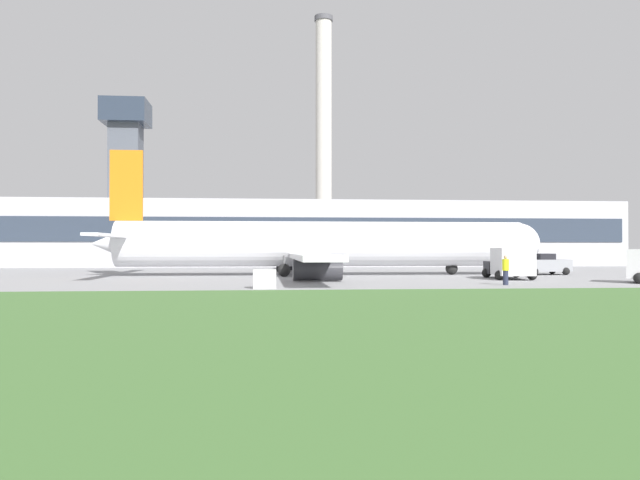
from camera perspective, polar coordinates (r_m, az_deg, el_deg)
ground_plane at (r=50.49m, az=-3.12°, el=-3.27°), size 400.00×400.00×0.00m
grass_strip at (r=14.21m, az=2.78°, el=-9.70°), size 240.00×37.00×0.06m
terminal_building at (r=79.77m, az=-4.39°, el=0.71°), size 85.95×14.28×20.65m
smokestack_left at (r=117.98m, az=0.33°, el=9.39°), size 3.45×3.45×45.65m
airplane at (r=51.15m, az=-0.25°, el=-0.43°), size 37.01×35.83×10.06m
pushback_tug at (r=55.39m, az=19.76°, el=-2.17°), size 4.27×2.93×1.77m
baggage_truck at (r=46.73m, az=16.98°, el=-2.08°), size 3.33×5.51×2.25m
ground_crew_person at (r=39.30m, az=16.61°, el=-2.62°), size 0.55×0.55×1.81m
traffic_cone_near_nose at (r=50.23m, az=18.57°, el=-2.95°), size 0.45×0.45×0.58m
utility_cabinet at (r=34.68m, az=-5.09°, el=-3.57°), size 1.25×0.89×1.04m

